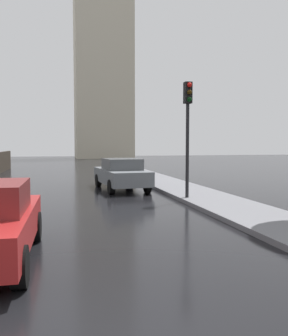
% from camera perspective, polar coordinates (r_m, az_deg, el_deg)
% --- Properties ---
extents(car_grey_near_kerb, '(2.05, 4.47, 1.41)m').
position_cam_1_polar(car_grey_near_kerb, '(16.48, -3.57, -0.91)').
color(car_grey_near_kerb, slate).
rests_on(car_grey_near_kerb, ground).
extents(traffic_light, '(0.26, 0.39, 4.10)m').
position_cam_1_polar(traffic_light, '(13.14, 6.86, 7.83)').
color(traffic_light, black).
rests_on(traffic_light, sidewalk_strip).
extents(distant_tower, '(8.21, 6.60, 29.05)m').
position_cam_1_polar(distant_tower, '(56.02, -6.44, 16.60)').
color(distant_tower, beige).
rests_on(distant_tower, ground).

